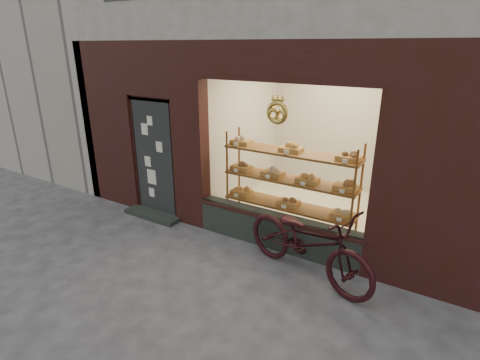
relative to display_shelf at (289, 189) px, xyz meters
The scene contains 3 objects.
ground 2.72m from the display_shelf, 100.01° to the right, with size 90.00×90.00×0.00m, color #3D3D3F.
display_shelf is the anchor object (origin of this frame).
bicycle 1.21m from the display_shelf, 52.43° to the right, with size 0.71×2.05×1.08m, color black.
Camera 1 is at (2.72, -2.65, 3.03)m, focal length 28.00 mm.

